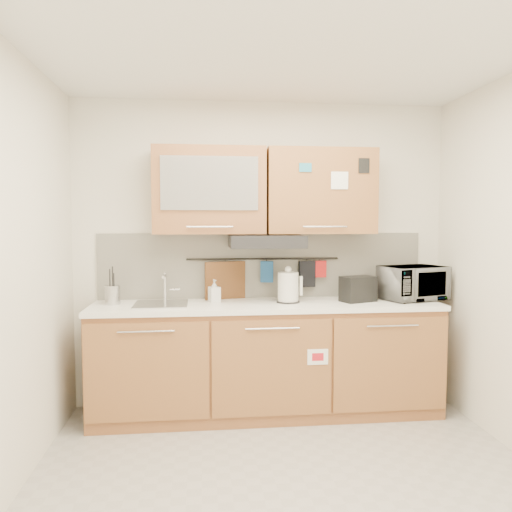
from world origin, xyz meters
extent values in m
plane|color=#9E9993|center=(0.00, 0.00, 0.00)|extent=(3.20, 3.20, 0.00)
plane|color=white|center=(0.00, 0.00, 2.60)|extent=(3.20, 3.20, 0.00)
plane|color=silver|center=(0.00, 1.50, 1.30)|extent=(3.20, 0.00, 3.20)
plane|color=silver|center=(-1.60, 0.00, 1.30)|extent=(0.00, 3.00, 3.00)
cube|color=#9E5F38|center=(0.00, 1.20, 0.44)|extent=(2.80, 0.60, 0.88)
cube|color=black|center=(0.00, 1.20, 0.05)|extent=(2.80, 0.54, 0.10)
cube|color=#9C6437|center=(-0.93, 0.89, 0.47)|extent=(0.91, 0.02, 0.74)
cylinder|color=silver|center=(-0.93, 0.86, 0.78)|extent=(0.41, 0.01, 0.01)
cube|color=#9C6437|center=(0.00, 0.89, 0.47)|extent=(0.91, 0.02, 0.74)
cylinder|color=silver|center=(0.00, 0.86, 0.78)|extent=(0.41, 0.01, 0.01)
cube|color=#9C6437|center=(0.93, 0.89, 0.47)|extent=(0.91, 0.02, 0.74)
cylinder|color=silver|center=(0.93, 0.86, 0.78)|extent=(0.41, 0.01, 0.01)
cube|color=white|center=(0.00, 1.19, 0.90)|extent=(2.82, 0.62, 0.04)
cube|color=silver|center=(0.00, 1.49, 1.20)|extent=(2.80, 0.02, 0.56)
cube|color=#9E5F38|center=(-0.46, 1.32, 1.83)|extent=(0.90, 0.35, 0.70)
cube|color=silver|center=(-0.46, 1.14, 1.88)|extent=(0.76, 0.02, 0.42)
cube|color=#9C6437|center=(0.46, 1.32, 1.83)|extent=(0.90, 0.35, 0.70)
cube|color=white|center=(0.58, 1.14, 1.91)|extent=(0.14, 0.00, 0.14)
cube|color=black|center=(0.00, 1.25, 1.42)|extent=(0.60, 0.46, 0.10)
cube|color=silver|center=(-0.85, 1.20, 0.92)|extent=(0.42, 0.40, 0.03)
cylinder|color=silver|center=(-0.83, 1.36, 1.04)|extent=(0.03, 0.03, 0.24)
cylinder|color=silver|center=(-0.83, 1.28, 1.14)|extent=(0.02, 0.18, 0.02)
cylinder|color=black|center=(0.00, 1.45, 1.26)|extent=(1.30, 0.02, 0.02)
cylinder|color=#B1B1B6|center=(-1.24, 1.26, 1.00)|extent=(0.14, 0.14, 0.15)
cylinder|color=black|center=(-1.26, 1.27, 1.06)|extent=(0.01, 0.01, 0.28)
cylinder|color=black|center=(-1.22, 1.24, 1.05)|extent=(0.01, 0.01, 0.25)
cylinder|color=black|center=(-1.24, 1.28, 1.07)|extent=(0.01, 0.01, 0.30)
cylinder|color=black|center=(-1.25, 1.24, 1.03)|extent=(0.01, 0.01, 0.22)
cylinder|color=silver|center=(0.17, 1.20, 1.04)|extent=(0.18, 0.18, 0.25)
sphere|color=silver|center=(0.17, 1.20, 1.19)|extent=(0.06, 0.06, 0.06)
cube|color=silver|center=(0.28, 1.21, 1.05)|extent=(0.02, 0.03, 0.16)
cylinder|color=black|center=(0.17, 1.20, 0.93)|extent=(0.19, 0.19, 0.01)
cube|color=black|center=(0.76, 1.18, 1.02)|extent=(0.32, 0.25, 0.21)
cube|color=black|center=(0.71, 1.16, 1.12)|extent=(0.12, 0.14, 0.01)
cube|color=black|center=(0.80, 1.20, 1.12)|extent=(0.12, 0.14, 0.01)
imported|color=#999999|center=(1.25, 1.23, 1.06)|extent=(0.59, 0.49, 0.28)
imported|color=#999999|center=(-0.42, 1.29, 1.01)|extent=(0.11, 0.11, 0.19)
cube|color=brown|center=(-0.33, 1.44, 1.02)|extent=(0.35, 0.12, 0.44)
cube|color=navy|center=(0.03, 1.44, 1.15)|extent=(0.11, 0.05, 0.18)
cube|color=black|center=(0.38, 1.44, 1.13)|extent=(0.15, 0.06, 0.23)
cube|color=#AC1717|center=(0.49, 1.44, 1.17)|extent=(0.12, 0.02, 0.14)
camera|label=1|loc=(-0.52, -2.79, 1.59)|focal=35.00mm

